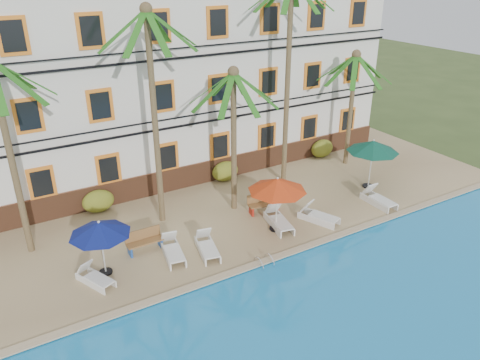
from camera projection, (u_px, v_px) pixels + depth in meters
ground at (268, 251)px, 19.70m from camera, size 100.00×100.00×0.00m
pool_deck at (213, 201)px, 23.54m from camera, size 30.00×12.00×0.25m
swimming_pool at (396, 359)px, 14.19m from camera, size 26.00×12.00×0.20m
pool_coping at (280, 256)px, 18.88m from camera, size 30.00×0.35×0.06m
hotel_building at (168, 78)px, 25.22m from camera, size 25.40×6.44×10.22m
palm_a at (5, 132)px, 17.12m from camera, size 4.02×4.02×8.03m
palm_b at (153, 93)px, 19.07m from camera, size 4.02×4.02×9.44m
palm_c at (234, 120)px, 20.76m from camera, size 4.02×4.02×6.82m
palm_d at (288, 59)px, 22.63m from camera, size 4.02×4.02×10.52m
palm_e at (353, 92)px, 25.90m from camera, size 4.02×4.02×6.58m
shrub_left at (98, 201)px, 22.08m from camera, size 1.50×0.90×1.10m
shrub_mid at (225, 171)px, 25.25m from camera, size 1.50×0.90×1.10m
shrub_right at (322, 148)px, 28.36m from camera, size 1.50×0.90×1.10m
umbrella_blue at (100, 229)px, 17.07m from camera, size 2.29×2.29×2.29m
umbrella_red at (277, 185)px, 19.89m from camera, size 2.56×2.56×2.56m
umbrella_green at (373, 147)px, 23.80m from camera, size 2.67×2.67×2.67m
lounger_a at (95, 277)px, 17.22m from camera, size 1.20×1.74×0.77m
lounger_b at (173, 250)px, 18.79m from camera, size 1.00×1.98×0.90m
lounger_c at (207, 246)px, 19.04m from camera, size 1.05×1.96×0.88m
lounger_d at (278, 220)px, 20.94m from camera, size 1.09×2.08×0.94m
lounger_e at (318, 215)px, 21.36m from camera, size 1.34×2.00×0.89m
lounger_f at (378, 199)px, 22.87m from camera, size 0.72×1.93×0.91m
bench_left at (144, 240)px, 19.11m from camera, size 1.50×0.48×0.93m
bench_right at (263, 203)px, 22.11m from camera, size 1.56×0.71×0.93m
pool_ladder at (264, 264)px, 18.41m from camera, size 0.54×0.74×0.74m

